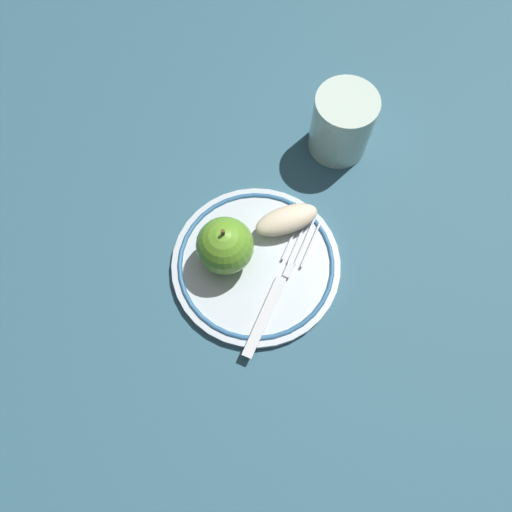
# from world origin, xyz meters

# --- Properties ---
(ground_plane) EXTENTS (2.00, 2.00, 0.00)m
(ground_plane) POSITION_xyz_m (0.00, 0.00, 0.00)
(ground_plane) COLOR #305C6F
(plate) EXTENTS (0.20, 0.20, 0.01)m
(plate) POSITION_xyz_m (0.01, -0.02, 0.01)
(plate) COLOR silver
(plate) RESTS_ON ground_plane
(apple_red_whole) EXTENTS (0.07, 0.07, 0.07)m
(apple_red_whole) POSITION_xyz_m (0.04, -0.03, 0.05)
(apple_red_whole) COLOR #63A02B
(apple_red_whole) RESTS_ON plate
(apple_slice_front) EXTENTS (0.09, 0.06, 0.03)m
(apple_slice_front) POSITION_xyz_m (-0.03, -0.07, 0.03)
(apple_slice_front) COLOR beige
(apple_slice_front) RESTS_ON plate
(fork) EXTENTS (0.10, 0.18, 0.00)m
(fork) POSITION_xyz_m (-0.02, 0.01, 0.01)
(fork) COLOR silver
(fork) RESTS_ON plate
(drinking_glass) EXTENTS (0.08, 0.08, 0.09)m
(drinking_glass) POSITION_xyz_m (-0.11, -0.19, 0.04)
(drinking_glass) COLOR silver
(drinking_glass) RESTS_ON ground_plane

